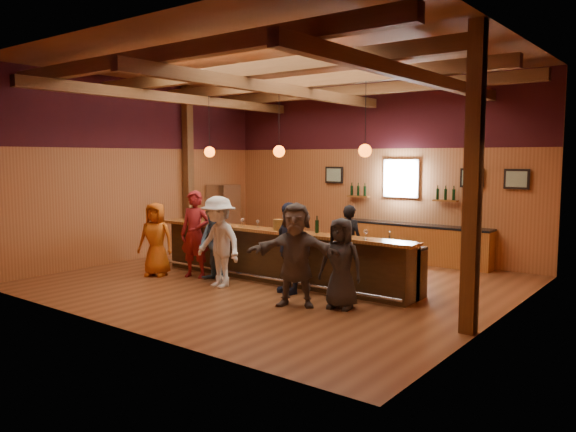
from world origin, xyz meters
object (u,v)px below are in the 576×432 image
(customer_redvest, at_px, (195,234))
(customer_navy, at_px, (289,248))
(stainless_fridge, at_px, (224,216))
(customer_orange, at_px, (156,239))
(ice_bucket, at_px, (278,225))
(bottle_a, at_px, (302,225))
(customer_brown, at_px, (296,255))
(back_bar_cabinet, at_px, (410,243))
(customer_white, at_px, (219,242))
(bar_counter, at_px, (284,256))
(bartender, at_px, (349,241))
(customer_denim, at_px, (215,244))
(customer_dark, at_px, (341,263))

(customer_redvest, relative_size, customer_navy, 1.08)
(stainless_fridge, height_order, customer_orange, stainless_fridge)
(ice_bucket, relative_size, bottle_a, 0.69)
(customer_brown, bearing_deg, back_bar_cabinet, 66.01)
(customer_white, distance_m, customer_brown, 2.07)
(customer_brown, xyz_separation_m, ice_bucket, (-1.28, 1.13, 0.32))
(customer_navy, height_order, bottle_a, customer_navy)
(stainless_fridge, height_order, customer_white, customer_white)
(bar_counter, distance_m, customer_redvest, 1.99)
(back_bar_cabinet, bearing_deg, ice_bucket, -105.28)
(back_bar_cabinet, bearing_deg, bartender, -95.41)
(back_bar_cabinet, xyz_separation_m, customer_white, (-1.85, -4.84, 0.43))
(customer_denim, distance_m, bartender, 2.85)
(back_bar_cabinet, relative_size, customer_orange, 2.49)
(customer_dark, bearing_deg, customer_white, 171.72)
(customer_dark, bearing_deg, stainless_fridge, 138.89)
(bar_counter, xyz_separation_m, bottle_a, (0.62, -0.24, 0.71))
(customer_white, xyz_separation_m, customer_navy, (1.41, 0.46, -0.04))
(back_bar_cabinet, bearing_deg, customer_redvest, -123.01)
(bottle_a, bearing_deg, bartender, 75.97)
(back_bar_cabinet, xyz_separation_m, customer_redvest, (-2.91, -4.48, 0.46))
(customer_orange, height_order, customer_redvest, customer_redvest)
(customer_white, relative_size, ice_bucket, 8.21)
(customer_redvest, relative_size, customer_white, 1.03)
(customer_brown, height_order, ice_bucket, customer_brown)
(customer_dark, distance_m, ice_bucket, 2.18)
(back_bar_cabinet, distance_m, customer_orange, 6.14)
(customer_white, height_order, customer_dark, customer_white)
(bartender, bearing_deg, bar_counter, 41.98)
(back_bar_cabinet, height_order, bartender, bartender)
(customer_orange, distance_m, customer_redvest, 0.91)
(ice_bucket, bearing_deg, stainless_fridge, 146.54)
(customer_orange, xyz_separation_m, customer_navy, (3.26, 0.51, 0.07))
(bar_counter, height_order, stainless_fridge, stainless_fridge)
(bartender, bearing_deg, bottle_a, 69.97)
(customer_dark, bearing_deg, bottle_a, 137.66)
(stainless_fridge, bearing_deg, bartender, -15.48)
(customer_denim, xyz_separation_m, ice_bucket, (1.19, 0.62, 0.42))
(back_bar_cabinet, bearing_deg, stainless_fridge, -168.07)
(bar_counter, distance_m, customer_brown, 2.07)
(customer_navy, bearing_deg, customer_dark, 12.14)
(stainless_fridge, relative_size, customer_white, 0.99)
(customer_orange, relative_size, bottle_a, 5.01)
(customer_white, height_order, customer_navy, customer_white)
(back_bar_cabinet, relative_size, customer_brown, 2.21)
(customer_orange, bearing_deg, customer_brown, -27.66)
(back_bar_cabinet, relative_size, customer_redvest, 2.14)
(bar_counter, distance_m, stainless_fridge, 4.81)
(customer_redvest, xyz_separation_m, ice_bucket, (1.84, 0.56, 0.28))
(customer_denim, distance_m, bottle_a, 1.90)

